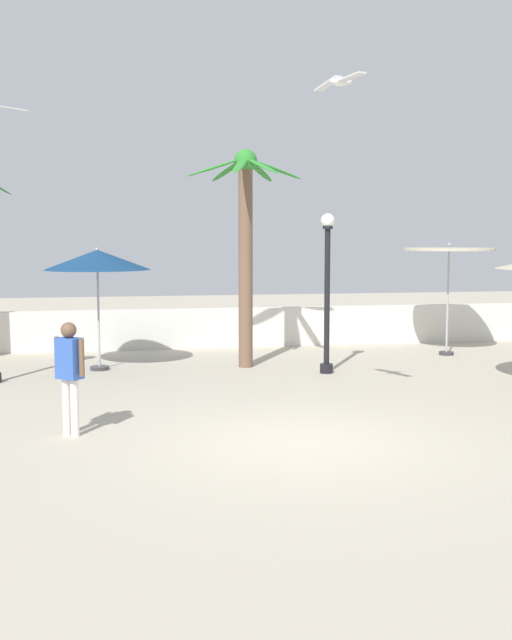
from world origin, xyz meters
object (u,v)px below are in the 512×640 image
(seagull_0, at_px, (340,81))
(palm_tree_1, at_px, (246,232))
(lamp_post_2, at_px, (327,287))
(patio_umbrella_2, at_px, (97,261))
(patio_umbrella_0, at_px, (449,254))
(guest_0, at_px, (70,367))

(seagull_0, bearing_deg, palm_tree_1, 93.97)
(lamp_post_2, height_order, seagull_0, seagull_0)
(palm_tree_1, relative_size, seagull_0, 4.50)
(patio_umbrella_2, distance_m, palm_tree_1, 3.31)
(palm_tree_1, bearing_deg, seagull_0, -86.03)
(patio_umbrella_0, relative_size, patio_umbrella_2, 1.03)
(patio_umbrella_0, relative_size, guest_0, 1.65)
(patio_umbrella_2, height_order, palm_tree_1, palm_tree_1)
(patio_umbrella_0, bearing_deg, palm_tree_1, -170.71)
(lamp_post_2, bearing_deg, patio_umbrella_0, 28.13)
(lamp_post_2, xyz_separation_m, guest_0, (-5.13, -4.42, -0.83))
(lamp_post_2, xyz_separation_m, seagull_0, (-1.17, -4.75, 3.32))
(patio_umbrella_0, xyz_separation_m, lamp_post_2, (-3.63, -1.94, -0.65))
(patio_umbrella_0, height_order, seagull_0, seagull_0)
(guest_0, height_order, seagull_0, seagull_0)
(patio_umbrella_0, height_order, palm_tree_1, palm_tree_1)
(patio_umbrella_0, xyz_separation_m, palm_tree_1, (-5.20, -0.85, 0.53))
(palm_tree_1, xyz_separation_m, seagull_0, (0.41, -5.84, 2.14))
(patio_umbrella_2, bearing_deg, guest_0, -93.18)
(seagull_0, bearing_deg, lamp_post_2, 76.16)
(guest_0, relative_size, seagull_0, 1.57)
(patio_umbrella_2, height_order, guest_0, patio_umbrella_2)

